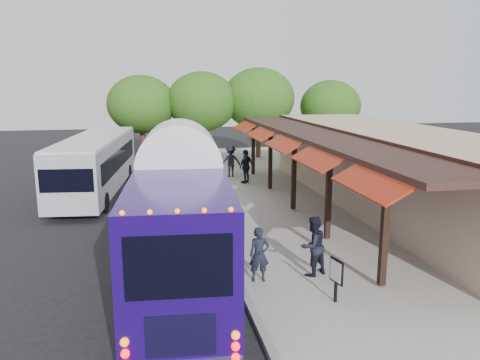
{
  "coord_description": "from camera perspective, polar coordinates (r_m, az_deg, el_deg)",
  "views": [
    {
      "loc": [
        -2.3,
        -14.96,
        5.65
      ],
      "look_at": [
        1.23,
        3.07,
        1.8
      ],
      "focal_mm": 35.0,
      "sensor_mm": 36.0,
      "label": 1
    }
  ],
  "objects": [
    {
      "name": "sidewalk",
      "position": [
        21.07,
        9.65,
        -3.68
      ],
      "size": [
        10.0,
        40.0,
        0.15
      ],
      "primitive_type": "cube",
      "color": "#9E9B93",
      "rests_on": "ground"
    },
    {
      "name": "city_bus",
      "position": [
        25.09,
        -17.14,
        2.08
      ],
      "size": [
        3.54,
        11.14,
        2.94
      ],
      "rotation": [
        0.0,
        0.0,
        -0.11
      ],
      "color": "#96999E",
      "rests_on": "ground"
    },
    {
      "name": "tree_left",
      "position": [
        33.99,
        -4.66,
        9.49
      ],
      "size": [
        5.02,
        5.02,
        6.42
      ],
      "color": "#382314",
      "rests_on": "ground"
    },
    {
      "name": "ped_a",
      "position": [
        13.24,
        2.36,
        -9.08
      ],
      "size": [
        0.59,
        0.42,
        1.55
      ],
      "primitive_type": "imported",
      "rotation": [
        0.0,
        0.0,
        -0.08
      ],
      "color": "black",
      "rests_on": "sidewalk"
    },
    {
      "name": "curb",
      "position": [
        19.9,
        -3.86,
        -4.46
      ],
      "size": [
        0.2,
        40.0,
        0.16
      ],
      "primitive_type": "cube",
      "color": "gray",
      "rests_on": "ground"
    },
    {
      "name": "sign_board",
      "position": [
        12.25,
        11.66,
        -11.07
      ],
      "size": [
        0.17,
        0.52,
        1.15
      ],
      "rotation": [
        0.0,
        0.0,
        0.23
      ],
      "color": "black",
      "rests_on": "sidewalk"
    },
    {
      "name": "tree_far",
      "position": [
        34.27,
        -11.94,
        9.01
      ],
      "size": [
        4.82,
        4.82,
        6.17
      ],
      "color": "#382314",
      "rests_on": "ground"
    },
    {
      "name": "ped_d",
      "position": [
        27.62,
        -1.13,
        2.32
      ],
      "size": [
        1.24,
        0.75,
        1.87
      ],
      "primitive_type": "imported",
      "rotation": [
        0.0,
        0.0,
        3.09
      ],
      "color": "black",
      "rests_on": "sidewalk"
    },
    {
      "name": "station_shelter",
      "position": [
        22.09,
        18.05,
        1.34
      ],
      "size": [
        8.15,
        20.0,
        3.6
      ],
      "color": "tan",
      "rests_on": "ground"
    },
    {
      "name": "ped_b",
      "position": [
        13.75,
        8.87,
        -7.94
      ],
      "size": [
        1.05,
        0.95,
        1.76
      ],
      "primitive_type": "imported",
      "rotation": [
        0.0,
        0.0,
        3.55
      ],
      "color": "black",
      "rests_on": "sidewalk"
    },
    {
      "name": "coach_bus",
      "position": [
        14.09,
        -7.23,
        -3.52
      ],
      "size": [
        3.21,
        11.42,
        3.61
      ],
      "rotation": [
        0.0,
        0.0,
        -0.07
      ],
      "color": "#1D0860",
      "rests_on": "ground"
    },
    {
      "name": "ground",
      "position": [
        16.16,
        -2.21,
        -8.64
      ],
      "size": [
        90.0,
        90.0,
        0.0
      ],
      "primitive_type": "plane",
      "color": "black",
      "rests_on": "ground"
    },
    {
      "name": "tree_mid",
      "position": [
        34.67,
        2.29,
        9.89
      ],
      "size": [
        5.25,
        5.25,
        6.72
      ],
      "color": "#382314",
      "rests_on": "ground"
    },
    {
      "name": "ped_c",
      "position": [
        25.86,
        0.74,
        1.68
      ],
      "size": [
        1.13,
        1.08,
        1.88
      ],
      "primitive_type": "imported",
      "rotation": [
        0.0,
        0.0,
        3.87
      ],
      "color": "black",
      "rests_on": "sidewalk"
    },
    {
      "name": "tree_right",
      "position": [
        36.38,
        10.95,
        8.83
      ],
      "size": [
        4.55,
        4.55,
        5.82
      ],
      "color": "#382314",
      "rests_on": "ground"
    }
  ]
}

